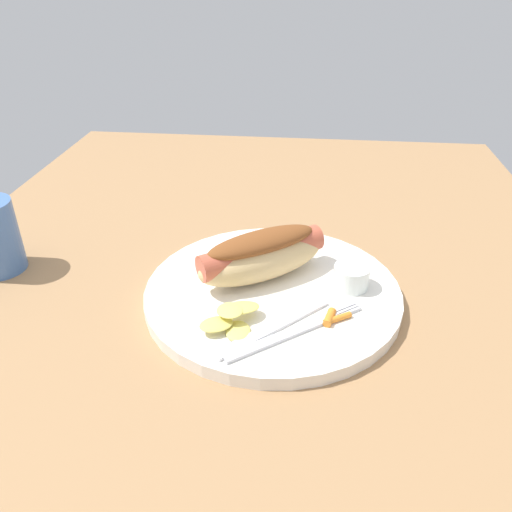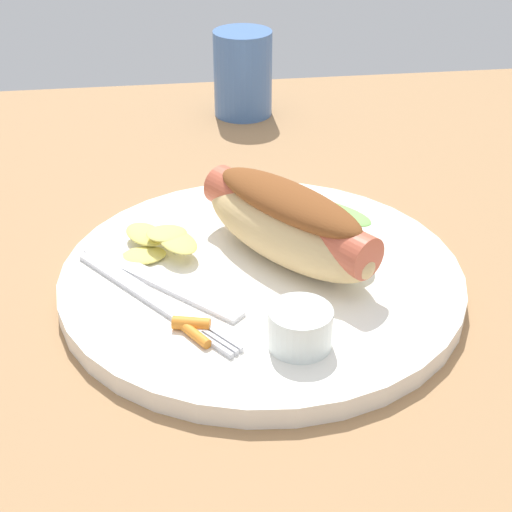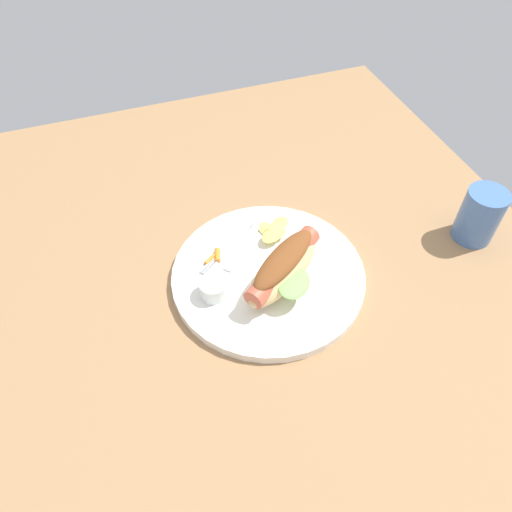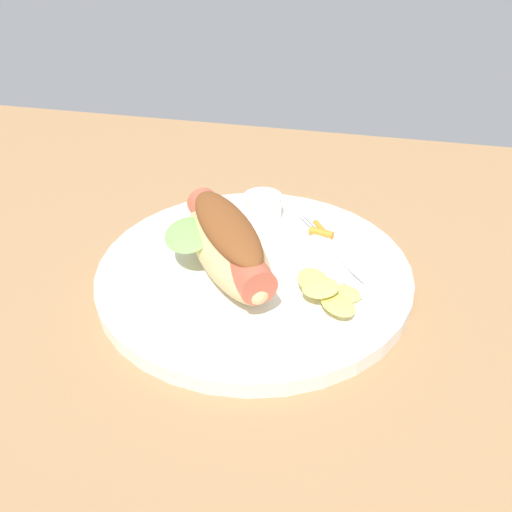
% 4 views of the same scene
% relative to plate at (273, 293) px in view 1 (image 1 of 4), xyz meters
% --- Properties ---
extents(ground_plane, '(1.20, 0.90, 0.02)m').
position_rel_plate_xyz_m(ground_plane, '(0.03, 0.03, -0.02)').
color(ground_plane, '#9E754C').
extents(plate, '(0.31, 0.31, 0.02)m').
position_rel_plate_xyz_m(plate, '(0.00, 0.00, 0.00)').
color(plate, white).
rests_on(plate, ground_plane).
extents(hot_dog, '(0.15, 0.17, 0.06)m').
position_rel_plate_xyz_m(hot_dog, '(0.02, 0.02, 0.04)').
color(hot_dog, '#DBB77A').
rests_on(hot_dog, plate).
extents(sauce_ramekin, '(0.04, 0.04, 0.03)m').
position_rel_plate_xyz_m(sauce_ramekin, '(0.01, -0.09, 0.02)').
color(sauce_ramekin, white).
rests_on(sauce_ramekin, plate).
extents(fork, '(0.11, 0.14, 0.00)m').
position_rel_plate_xyz_m(fork, '(-0.08, -0.03, 0.01)').
color(fork, silver).
rests_on(fork, plate).
extents(knife, '(0.12, 0.12, 0.00)m').
position_rel_plate_xyz_m(knife, '(-0.08, -0.01, 0.01)').
color(knife, silver).
rests_on(knife, plate).
extents(chips_pile, '(0.07, 0.07, 0.02)m').
position_rel_plate_xyz_m(chips_pile, '(-0.08, 0.04, 0.02)').
color(chips_pile, '#DDD062').
rests_on(chips_pile, plate).
extents(carrot_garnish, '(0.03, 0.03, 0.01)m').
position_rel_plate_xyz_m(carrot_garnish, '(-0.06, -0.07, 0.01)').
color(carrot_garnish, orange).
rests_on(carrot_garnish, plate).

